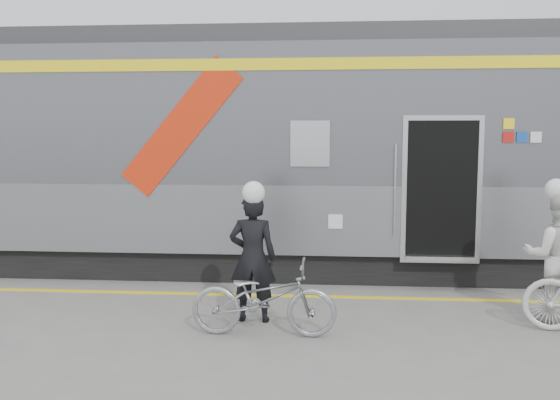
# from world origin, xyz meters

# --- Properties ---
(ground) EXTENTS (90.00, 90.00, 0.00)m
(ground) POSITION_xyz_m (0.00, 0.00, 0.00)
(ground) COLOR slate
(ground) RESTS_ON ground
(train) EXTENTS (24.00, 3.17, 4.10)m
(train) POSITION_xyz_m (-0.52, 4.19, 2.05)
(train) COLOR black
(train) RESTS_ON ground
(safety_strip) EXTENTS (24.00, 0.12, 0.01)m
(safety_strip) POSITION_xyz_m (0.00, 2.15, 0.00)
(safety_strip) COLOR yellow
(safety_strip) RESTS_ON ground
(man) EXTENTS (0.61, 0.40, 1.65)m
(man) POSITION_xyz_m (-1.00, 0.96, 0.83)
(man) COLOR black
(man) RESTS_ON ground
(bicycle_left) EXTENTS (1.74, 0.63, 0.91)m
(bicycle_left) POSITION_xyz_m (-0.80, 0.41, 0.46)
(bicycle_left) COLOR #93959A
(bicycle_left) RESTS_ON ground
(woman) EXTENTS (0.95, 0.82, 1.69)m
(woman) POSITION_xyz_m (2.87, 1.27, 0.84)
(woman) COLOR silver
(woman) RESTS_ON ground
(helmet_man) EXTENTS (0.29, 0.29, 0.29)m
(helmet_man) POSITION_xyz_m (-1.00, 0.96, 1.80)
(helmet_man) COLOR white
(helmet_man) RESTS_ON man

